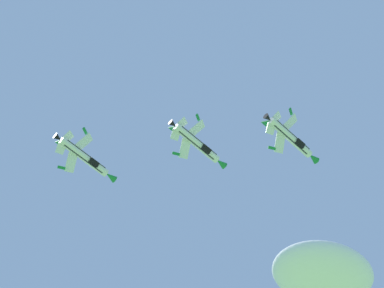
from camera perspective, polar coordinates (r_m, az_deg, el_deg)
cloud_near_formation at (r=325.64m, az=11.34°, el=-11.02°), size 50.63×37.21×19.61m
fighter_jet_lead at (r=137.22m, az=8.64°, el=0.48°), size 14.94×9.30×7.55m
fighter_jet_left_wing at (r=137.41m, az=0.49°, el=-0.01°), size 14.94×9.40×7.36m
fighter_jet_right_wing at (r=137.60m, az=-9.30°, el=-1.19°), size 14.94×9.15×7.87m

